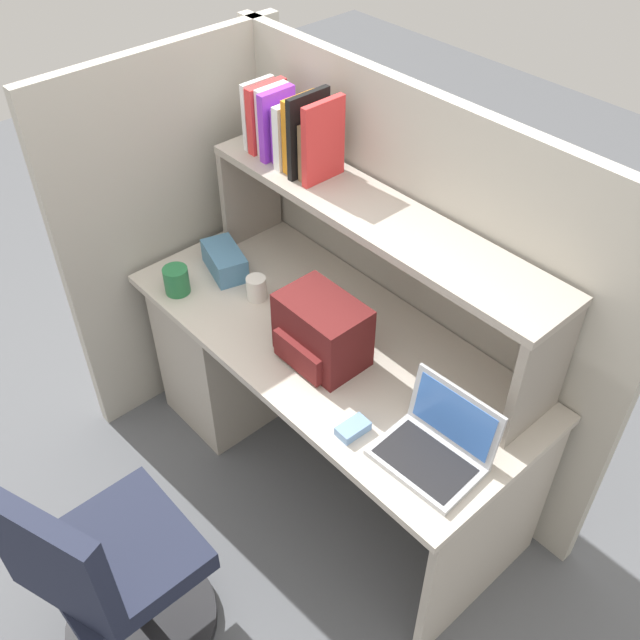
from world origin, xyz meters
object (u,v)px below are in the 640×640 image
Objects in this scene: tissue_box at (225,261)px; laptop at (437,444)px; backpack at (321,332)px; paper_cup at (256,288)px; computer_mouse at (353,429)px; office_chair at (111,579)px; snack_canister at (176,280)px.

laptop is at bearing 12.70° from tissue_box.
backpack reaches higher than paper_cup.
paper_cup reaches higher than computer_mouse.
office_chair reaches higher than tissue_box.
snack_canister is at bearing -164.78° from backpack.
office_chair is (-0.27, -0.77, -0.35)m from computer_mouse.
laptop is 1.07× the size of backpack.
backpack is at bearing -4.56° from paper_cup.
snack_canister is 1.08m from office_chair.
computer_mouse is (0.32, -0.15, -0.10)m from backpack.
paper_cup is 0.10× the size of office_chair.
snack_canister is (-0.02, -0.21, 0.00)m from tissue_box.
paper_cup is at bearing 13.63° from tissue_box.
backpack reaches higher than office_chair.
office_chair is at bearing -39.38° from tissue_box.
computer_mouse is 0.11× the size of office_chair.
snack_canister reaches higher than computer_mouse.
snack_canister is at bearing -138.67° from paper_cup.
computer_mouse is at bearing 1.19° from snack_canister.
backpack reaches higher than snack_canister.
snack_canister is at bearing -173.08° from laptop.
snack_canister is at bearing -78.68° from tissue_box.
tissue_box is at bearing -74.97° from office_chair.
office_chair is (0.45, -0.95, -0.38)m from paper_cup.
backpack is 0.65m from snack_canister.
backpack is at bearing 15.22° from snack_canister.
laptop is 3.50× the size of paper_cup.
tissue_box is (-0.61, 0.04, -0.07)m from backpack.
tissue_box is (-0.21, 0.01, 0.00)m from paper_cup.
laptop reaches higher than snack_canister.
laptop is 0.35× the size of office_chair.
tissue_box is at bearing 177.50° from paper_cup.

